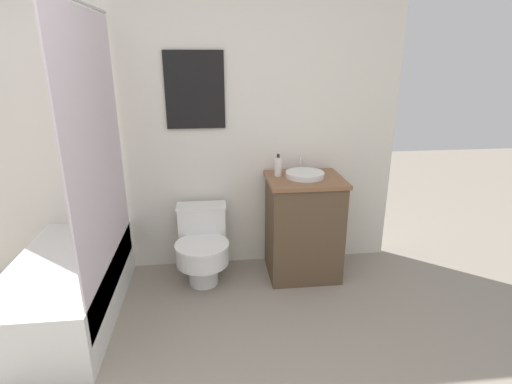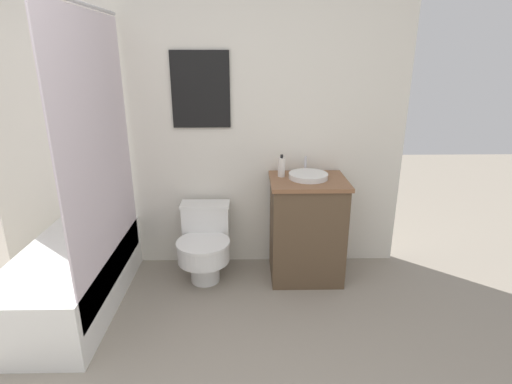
% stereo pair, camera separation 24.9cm
% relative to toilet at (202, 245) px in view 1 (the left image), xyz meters
% --- Properties ---
extents(wall_back, '(3.32, 0.07, 2.50)m').
position_rel_toilet_xyz_m(wall_back, '(-0.06, 0.31, 0.95)').
color(wall_back, silver).
rests_on(wall_back, ground_plane).
extents(shower_area, '(0.65, 1.30, 1.98)m').
position_rel_toilet_xyz_m(shower_area, '(-0.88, -0.37, -0.03)').
color(shower_area, white).
rests_on(shower_area, ground_plane).
extents(toilet, '(0.41, 0.54, 0.58)m').
position_rel_toilet_xyz_m(toilet, '(0.00, 0.00, 0.00)').
color(toilet, white).
rests_on(toilet, ground_plane).
extents(vanity, '(0.58, 0.49, 0.81)m').
position_rel_toilet_xyz_m(vanity, '(0.80, 0.02, 0.11)').
color(vanity, brown).
rests_on(vanity, ground_plane).
extents(sink, '(0.30, 0.33, 0.13)m').
position_rel_toilet_xyz_m(sink, '(0.80, 0.04, 0.53)').
color(sink, white).
rests_on(sink, vanity).
extents(soap_bottle, '(0.05, 0.05, 0.17)m').
position_rel_toilet_xyz_m(soap_bottle, '(0.60, 0.10, 0.59)').
color(soap_bottle, silver).
rests_on(soap_bottle, vanity).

